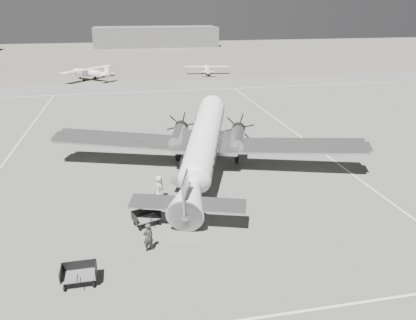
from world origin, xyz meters
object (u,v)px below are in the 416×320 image
object	(u,v)px
ground_crew	(148,237)
dc3_airliner	(203,146)
baggage_cart_far	(79,275)
light_plane_left	(90,74)
ramp_agent	(153,201)
baggage_cart_near	(147,218)
passenger	(159,188)
hangar_main	(156,37)
light_plane_right	(207,70)

from	to	relation	value
ground_crew	dc3_airliner	bearing A→B (deg)	-141.70
dc3_airliner	baggage_cart_far	distance (m)	15.69
light_plane_left	ramp_agent	xyz separation A→B (m)	(7.91, -55.75, -0.49)
light_plane_left	baggage_cart_near	size ratio (longest dim) A/B	6.67
dc3_airliner	passenger	bearing A→B (deg)	-119.49
baggage_cart_near	passenger	world-z (taller)	passenger
ramp_agent	dc3_airliner	bearing A→B (deg)	-38.94
ground_crew	passenger	world-z (taller)	passenger
light_plane_left	ramp_agent	bearing A→B (deg)	-129.01
hangar_main	light_plane_right	distance (m)	64.62
dc3_airliner	baggage_cart_near	distance (m)	9.20
light_plane_right	ground_crew	xyz separation A→B (m)	(-16.14, -63.05, -0.06)
hangar_main	light_plane_right	xyz separation A→B (m)	(5.29, -64.36, -2.34)
hangar_main	passenger	world-z (taller)	hangar_main
baggage_cart_far	light_plane_right	bearing A→B (deg)	72.60
light_plane_left	light_plane_right	bearing A→B (deg)	-41.04
hangar_main	ramp_agent	bearing A→B (deg)	-94.76
hangar_main	baggage_cart_near	bearing A→B (deg)	-94.95
light_plane_right	ground_crew	bearing A→B (deg)	-96.07
baggage_cart_near	dc3_airliner	bearing A→B (deg)	34.32
ramp_agent	passenger	bearing A→B (deg)	-16.96
ground_crew	passenger	bearing A→B (deg)	-125.30
light_plane_left	ground_crew	size ratio (longest dim) A/B	6.71
passenger	light_plane_left	bearing A→B (deg)	29.93
hangar_main	baggage_cart_far	xyz separation A→B (m)	(-14.56, -129.79, -2.77)
ramp_agent	baggage_cart_near	bearing A→B (deg)	163.04
baggage_cart_far	ramp_agent	size ratio (longest dim) A/B	1.23
light_plane_left	hangar_main	bearing A→B (deg)	27.75
hangar_main	ramp_agent	size ratio (longest dim) A/B	27.42
dc3_airliner	light_plane_left	world-z (taller)	dc3_airliner
light_plane_right	ground_crew	world-z (taller)	light_plane_right
light_plane_left	baggage_cart_near	distance (m)	58.03
light_plane_right	baggage_cart_far	bearing A→B (deg)	-98.58
hangar_main	light_plane_left	bearing A→B (deg)	-105.16
light_plane_left	passenger	world-z (taller)	light_plane_left
light_plane_left	baggage_cart_near	world-z (taller)	light_plane_left
baggage_cart_far	hangar_main	bearing A→B (deg)	83.07
ramp_agent	passenger	distance (m)	1.91
baggage_cart_far	passenger	distance (m)	10.29
light_plane_left	light_plane_right	world-z (taller)	light_plane_left
light_plane_right	ground_crew	distance (m)	65.09
ground_crew	baggage_cart_near	bearing A→B (deg)	-116.02
light_plane_left	ground_crew	world-z (taller)	light_plane_left
dc3_airliner	baggage_cart_far	world-z (taller)	dc3_airliner
light_plane_right	passenger	xyz separation A→B (m)	(-14.90, -56.42, -0.01)
baggage_cart_far	passenger	size ratio (longest dim) A/B	0.99
hangar_main	light_plane_left	world-z (taller)	hangar_main
light_plane_right	ground_crew	size ratio (longest dim) A/B	5.12
hangar_main	ramp_agent	world-z (taller)	hangar_main
baggage_cart_near	ramp_agent	xyz separation A→B (m)	(0.59, 1.81, 0.25)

